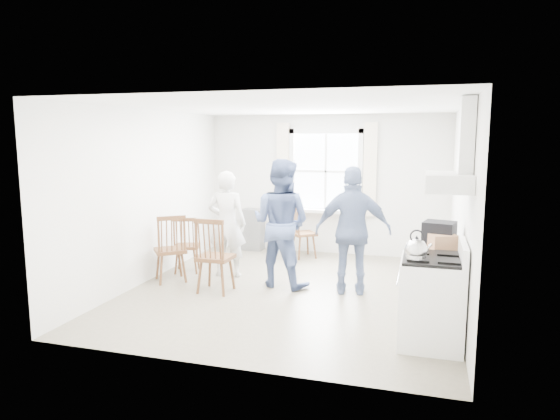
% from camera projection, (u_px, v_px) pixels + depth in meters
% --- Properties ---
extents(room_shell, '(4.62, 5.12, 2.64)m').
position_uv_depth(room_shell, '(291.00, 201.00, 6.98)').
color(room_shell, gray).
rests_on(room_shell, ground).
extents(window_assembly, '(1.88, 0.24, 1.70)m').
position_uv_depth(window_assembly, '(325.00, 176.00, 9.28)').
color(window_assembly, white).
rests_on(window_assembly, room_shell).
extents(range_hood, '(0.45, 0.76, 0.94)m').
position_uv_depth(range_hood, '(455.00, 166.00, 5.03)').
color(range_hood, silver).
rests_on(range_hood, room_shell).
extents(shelf_unit, '(0.40, 0.30, 0.80)m').
position_uv_depth(shelf_unit, '(253.00, 229.00, 9.71)').
color(shelf_unit, slate).
rests_on(shelf_unit, ground).
extents(gas_stove, '(0.68, 0.76, 1.12)m').
position_uv_depth(gas_stove, '(432.00, 300.00, 5.29)').
color(gas_stove, white).
rests_on(gas_stove, ground).
extents(kettle, '(0.23, 0.23, 0.32)m').
position_uv_depth(kettle, '(416.00, 250.00, 5.08)').
color(kettle, silver).
rests_on(kettle, gas_stove).
extents(low_cabinet, '(0.50, 0.55, 0.90)m').
position_uv_depth(low_cabinet, '(437.00, 285.00, 5.94)').
color(low_cabinet, silver).
rests_on(low_cabinet, ground).
extents(stereo_stack, '(0.41, 0.38, 0.31)m').
position_uv_depth(stereo_stack, '(439.00, 235.00, 5.86)').
color(stereo_stack, black).
rests_on(stereo_stack, low_cabinet).
extents(cardboard_box, '(0.36, 0.31, 0.19)m').
position_uv_depth(cardboard_box, '(443.00, 243.00, 5.70)').
color(cardboard_box, '#A87651').
rests_on(cardboard_box, low_cabinet).
extents(windsor_chair_a, '(0.49, 0.49, 0.93)m').
position_uv_depth(windsor_chair_a, '(186.00, 239.00, 8.01)').
color(windsor_chair_a, '#4D2D18').
rests_on(windsor_chair_a, ground).
extents(windsor_chair_b, '(0.47, 0.46, 1.09)m').
position_uv_depth(windsor_chair_b, '(212.00, 248.00, 6.94)').
color(windsor_chair_b, '#4D2D18').
rests_on(windsor_chair_b, ground).
extents(windsor_chair_c, '(0.61, 0.61, 1.05)m').
position_uv_depth(windsor_chair_c, '(171.00, 241.00, 7.47)').
color(windsor_chair_c, '#4D2D18').
rests_on(windsor_chair_c, ground).
extents(person_left, '(0.68, 0.68, 1.68)m').
position_uv_depth(person_left, '(227.00, 224.00, 7.83)').
color(person_left, silver).
rests_on(person_left, ground).
extents(person_mid, '(1.08, 1.08, 1.88)m').
position_uv_depth(person_mid, '(281.00, 223.00, 7.30)').
color(person_mid, '#485987').
rests_on(person_mid, ground).
extents(person_right, '(1.20, 1.20, 1.80)m').
position_uv_depth(person_right, '(353.00, 231.00, 6.93)').
color(person_right, navy).
rests_on(person_right, ground).
extents(potted_plant, '(0.18, 0.18, 0.31)m').
position_uv_depth(potted_plant, '(350.00, 202.00, 9.13)').
color(potted_plant, '#2E6838').
rests_on(potted_plant, window_assembly).
extents(windsor_chair_d, '(0.56, 0.56, 0.97)m').
position_uv_depth(windsor_chair_d, '(298.00, 226.00, 9.03)').
color(windsor_chair_d, '#4D2D18').
rests_on(windsor_chair_d, ground).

